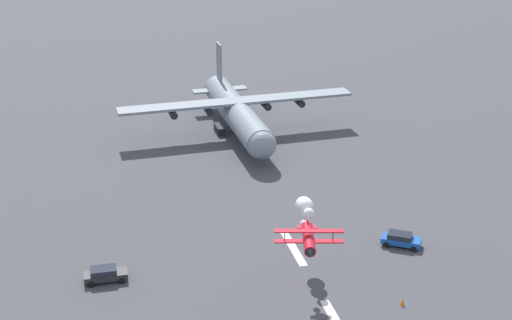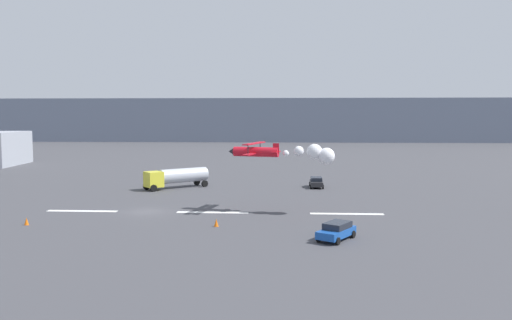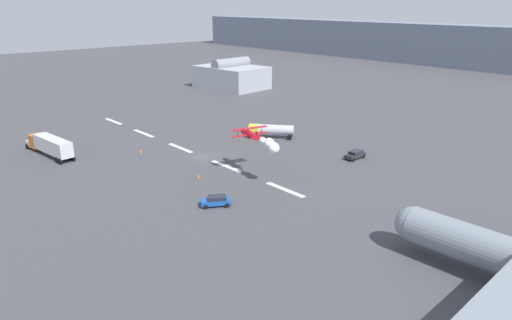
# 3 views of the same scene
# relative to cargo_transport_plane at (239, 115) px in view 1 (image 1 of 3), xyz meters

# --- Properties ---
(runway_stripe_4) EXTENTS (8.00, 0.90, 0.01)m
(runway_stripe_4) POSITION_rel_cargo_transport_plane_xyz_m (-35.28, 1.69, -3.48)
(runway_stripe_4) COLOR white
(runway_stripe_4) RESTS_ON ground
(cargo_transport_plane) EXTENTS (29.24, 36.16, 11.43)m
(cargo_transport_plane) POSITION_rel_cargo_transport_plane_xyz_m (0.00, 0.00, 0.00)
(cargo_transport_plane) COLOR gray
(cargo_transport_plane) RESTS_ON ground
(stunt_biplane_red) EXTENTS (11.92, 6.51, 2.21)m
(stunt_biplane_red) POSITION_rel_cargo_transport_plane_xyz_m (-41.31, 2.21, 3.16)
(stunt_biplane_red) COLOR red
(followme_car_yellow) EXTENTS (3.82, 4.60, 1.52)m
(followme_car_yellow) POSITION_rel_cargo_transport_plane_xyz_m (-37.60, -10.04, -2.67)
(followme_car_yellow) COLOR #194CA5
(followme_car_yellow) RESTS_ON ground
(airport_staff_sedan) EXTENTS (2.05, 4.40, 1.52)m
(airport_staff_sedan) POSITION_rel_cargo_transport_plane_xyz_m (-37.35, 22.31, -2.67)
(airport_staff_sedan) COLOR #262628
(airport_staff_sedan) RESTS_ON ground
(traffic_cone_far) EXTENTS (0.44, 0.44, 0.75)m
(traffic_cone_far) POSITION_rel_cargo_transport_plane_xyz_m (-48.69, -5.42, -3.11)
(traffic_cone_far) COLOR orange
(traffic_cone_far) RESTS_ON ground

